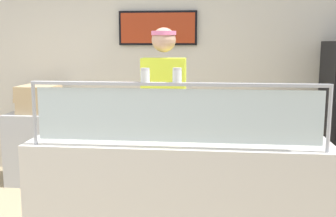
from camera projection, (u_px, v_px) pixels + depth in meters
The scene contains 10 objects.
shop_rear_unit at pixel (193, 66), 4.91m from camera, with size 6.51×0.13×2.70m.
serving_counter at pixel (179, 200), 3.00m from camera, with size 2.11×0.72×0.95m, color silver.
sneeze_guard at pixel (176, 107), 2.59m from camera, with size 1.93×0.06×0.43m.
pizza_tray at pixel (156, 132), 3.05m from camera, with size 0.42×0.42×0.04m.
pizza_server at pixel (160, 129), 3.02m from camera, with size 0.07×0.28×0.01m, color #ADAFB7.
parmesan_shaker at pixel (145, 76), 2.58m from camera, with size 0.06×0.06×0.09m.
pepper_flake_shaker at pixel (177, 76), 2.56m from camera, with size 0.06×0.06×0.09m.
worker_figure at pixel (164, 114), 3.56m from camera, with size 0.41×0.50×1.76m.
prep_shelf at pixel (42, 147), 4.76m from camera, with size 0.70×0.55×0.83m, color #B7BABF.
pizza_box_stack at pixel (39, 99), 4.67m from camera, with size 0.45×0.43×0.31m.
Camera 1 is at (1.27, -2.49, 1.63)m, focal length 43.12 mm.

